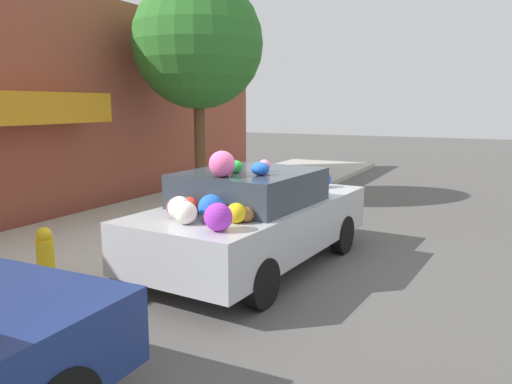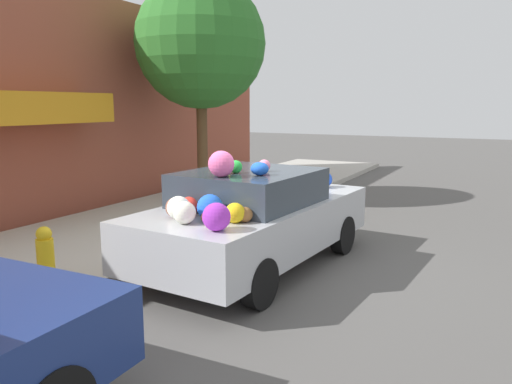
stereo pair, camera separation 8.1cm
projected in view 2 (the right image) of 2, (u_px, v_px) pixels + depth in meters
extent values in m
plane|color=#565451|center=(249.00, 265.00, 7.05)|extent=(60.00, 60.00, 0.00)
cube|color=#B2ADA3|center=(105.00, 237.00, 8.26)|extent=(24.00, 3.20, 0.14)
cube|color=#9E4C38|center=(5.00, 103.00, 8.90)|extent=(18.00, 0.30, 4.52)
cube|color=orange|center=(6.00, 108.00, 8.29)|extent=(4.07, 0.90, 0.55)
cylinder|color=brown|center=(202.00, 144.00, 11.30)|extent=(0.24, 0.24, 2.42)
sphere|color=#2D7228|center=(200.00, 43.00, 10.91)|extent=(2.87, 2.87, 2.87)
cylinder|color=gold|center=(46.00, 262.00, 5.87)|extent=(0.20, 0.20, 0.55)
sphere|color=gold|center=(44.00, 234.00, 5.81)|extent=(0.18, 0.18, 0.18)
cube|color=#B7BABF|center=(256.00, 224.00, 6.89)|extent=(4.04, 2.02, 0.63)
cube|color=#333D47|center=(250.00, 187.00, 6.66)|extent=(1.87, 1.65, 0.44)
cylinder|color=black|center=(254.00, 222.00, 8.38)|extent=(0.59, 0.22, 0.58)
cylinder|color=black|center=(343.00, 235.00, 7.55)|extent=(0.59, 0.22, 0.58)
cylinder|color=black|center=(153.00, 260.00, 6.33)|extent=(0.59, 0.22, 0.58)
cylinder|color=black|center=(259.00, 283.00, 5.51)|extent=(0.59, 0.22, 0.58)
sphere|color=white|center=(185.00, 213.00, 5.53)|extent=(0.35, 0.35, 0.26)
sphere|color=brown|center=(176.00, 208.00, 5.84)|extent=(0.34, 0.34, 0.24)
sphere|color=brown|center=(207.00, 217.00, 5.57)|extent=(0.16, 0.16, 0.14)
sphere|color=brown|center=(245.00, 215.00, 5.62)|extent=(0.25, 0.25, 0.18)
ellipsoid|color=blue|center=(260.00, 169.00, 6.20)|extent=(0.33, 0.32, 0.17)
ellipsoid|color=red|center=(189.00, 206.00, 5.95)|extent=(0.31, 0.33, 0.23)
sphere|color=purple|center=(181.00, 207.00, 5.92)|extent=(0.25, 0.25, 0.22)
sphere|color=pink|center=(221.00, 164.00, 6.05)|extent=(0.36, 0.36, 0.32)
sphere|color=white|center=(179.00, 208.00, 5.75)|extent=(0.38, 0.38, 0.27)
sphere|color=blue|center=(210.00, 207.00, 5.71)|extent=(0.41, 0.41, 0.30)
sphere|color=yellow|center=(235.00, 213.00, 5.58)|extent=(0.32, 0.32, 0.23)
sphere|color=white|center=(269.00, 179.00, 7.74)|extent=(0.42, 0.42, 0.33)
sphere|color=yellow|center=(223.00, 163.00, 6.60)|extent=(0.23, 0.23, 0.21)
sphere|color=yellow|center=(214.00, 217.00, 5.59)|extent=(0.19, 0.19, 0.14)
ellipsoid|color=green|center=(236.00, 167.00, 6.39)|extent=(0.19, 0.20, 0.17)
ellipsoid|color=pink|center=(264.00, 166.00, 6.55)|extent=(0.20, 0.18, 0.16)
ellipsoid|color=black|center=(221.00, 169.00, 6.34)|extent=(0.28, 0.29, 0.12)
sphere|color=#AC34C9|center=(216.00, 217.00, 5.22)|extent=(0.42, 0.42, 0.30)
sphere|color=blue|center=(324.00, 180.00, 7.97)|extent=(0.35, 0.35, 0.26)
sphere|color=blue|center=(324.00, 183.00, 7.88)|extent=(0.21, 0.21, 0.16)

